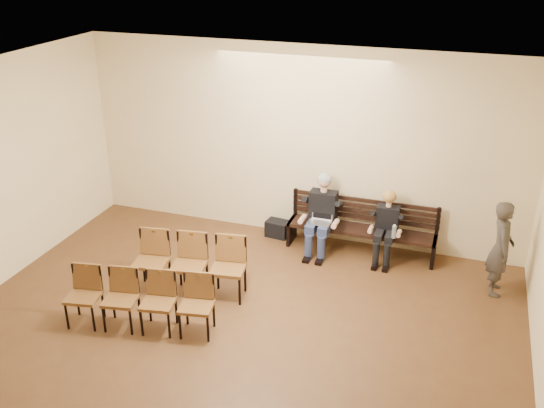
{
  "coord_description": "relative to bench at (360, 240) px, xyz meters",
  "views": [
    {
      "loc": [
        2.81,
        -4.77,
        5.2
      ],
      "look_at": [
        -0.19,
        4.05,
        0.97
      ],
      "focal_mm": 40.0,
      "sensor_mm": 36.0,
      "label": 1
    }
  ],
  "objects": [
    {
      "name": "room_walls",
      "position": [
        -1.24,
        -3.86,
        2.31
      ],
      "size": [
        8.02,
        10.01,
        3.51
      ],
      "color": "#FBE6B4",
      "rests_on": "ground"
    },
    {
      "name": "bench",
      "position": [
        0.0,
        0.0,
        0.0
      ],
      "size": [
        2.6,
        0.9,
        0.45
      ],
      "primitive_type": "cube",
      "color": "black",
      "rests_on": "ground"
    },
    {
      "name": "seated_man",
      "position": [
        -0.69,
        -0.12,
        0.48
      ],
      "size": [
        0.58,
        0.81,
        1.41
      ],
      "primitive_type": null,
      "color": "black",
      "rests_on": "ground"
    },
    {
      "name": "seated_woman",
      "position": [
        0.44,
        -0.12,
        0.33
      ],
      "size": [
        0.47,
        0.66,
        1.1
      ],
      "primitive_type": null,
      "color": "black",
      "rests_on": "ground"
    },
    {
      "name": "laptop",
      "position": [
        -0.66,
        -0.3,
        0.36
      ],
      "size": [
        0.38,
        0.31,
        0.26
      ],
      "primitive_type": "cube",
      "rotation": [
        0.0,
        0.0,
        -0.06
      ],
      "color": "#BBBBC0",
      "rests_on": "bench"
    },
    {
      "name": "water_bottle",
      "position": [
        0.61,
        -0.39,
        0.35
      ],
      "size": [
        0.08,
        0.08,
        0.24
      ],
      "primitive_type": "cylinder",
      "rotation": [
        0.0,
        0.0,
        0.06
      ],
      "color": "silver",
      "rests_on": "bench"
    },
    {
      "name": "bag",
      "position": [
        -1.56,
        0.1,
        -0.07
      ],
      "size": [
        0.44,
        0.33,
        0.3
      ],
      "primitive_type": "cube",
      "rotation": [
        0.0,
        0.0,
        -0.12
      ],
      "color": "black",
      "rests_on": "ground"
    },
    {
      "name": "passerby",
      "position": [
        2.26,
        -0.6,
        0.66
      ],
      "size": [
        0.47,
        0.68,
        1.77
      ],
      "primitive_type": "imported",
      "rotation": [
        0.0,
        0.0,
        1.65
      ],
      "color": "#3B3630",
      "rests_on": "ground"
    },
    {
      "name": "chair_row_front",
      "position": [
        -2.25,
        -2.17,
        0.26
      ],
      "size": [
        1.8,
        0.79,
        0.97
      ],
      "primitive_type": "cube",
      "rotation": [
        0.0,
        0.0,
        0.15
      ],
      "color": "brown",
      "rests_on": "ground"
    },
    {
      "name": "chair_row_back",
      "position": [
        -2.52,
        -3.23,
        0.21
      ],
      "size": [
        2.16,
        0.85,
        0.87
      ],
      "primitive_type": "cube",
      "rotation": [
        0.0,
        0.0,
        0.18
      ],
      "color": "brown",
      "rests_on": "ground"
    }
  ]
}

